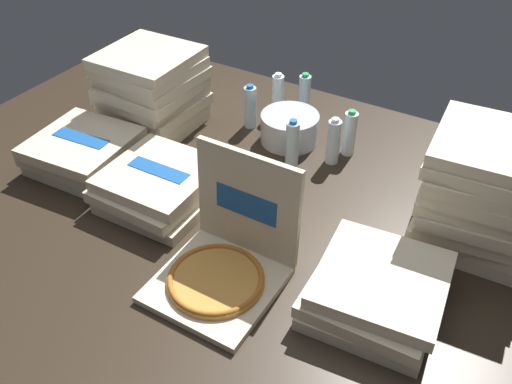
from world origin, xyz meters
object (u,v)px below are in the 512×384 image
at_px(pizza_stack_left_near, 84,151).
at_px(water_bottle_0, 250,107).
at_px(pizza_stack_left_mid, 159,186).
at_px(water_bottle_1, 292,143).
at_px(water_bottle_4, 304,95).
at_px(pizza_stack_right_far, 376,292).
at_px(pizza_stack_center_far, 484,192).
at_px(water_bottle_3, 333,142).
at_px(water_bottle_5, 350,133).
at_px(water_bottle_2, 278,95).
at_px(pizza_stack_right_mid, 152,91).
at_px(ice_bucket, 290,128).
at_px(open_pizza_box, 226,258).

relative_size(pizza_stack_left_near, water_bottle_0, 2.01).
height_order(pizza_stack_left_mid, water_bottle_0, water_bottle_0).
xyz_separation_m(water_bottle_1, water_bottle_4, (-0.15, 0.42, 0.00)).
distance_m(pizza_stack_right_far, pizza_stack_center_far, 0.56).
relative_size(pizza_stack_left_near, pizza_stack_left_mid, 1.04).
bearing_deg(water_bottle_4, water_bottle_1, -69.91).
bearing_deg(pizza_stack_left_mid, water_bottle_3, 51.64).
distance_m(water_bottle_0, water_bottle_5, 0.51).
xyz_separation_m(pizza_stack_center_far, water_bottle_0, (-1.14, 0.27, -0.11)).
xyz_separation_m(water_bottle_2, water_bottle_3, (0.42, -0.25, 0.00)).
relative_size(pizza_stack_center_far, water_bottle_2, 2.09).
relative_size(pizza_stack_right_mid, water_bottle_5, 1.98).
bearing_deg(water_bottle_3, pizza_stack_right_mid, -169.27).
height_order(pizza_stack_left_near, water_bottle_4, water_bottle_4).
bearing_deg(water_bottle_1, ice_bucket, 121.27).
bearing_deg(pizza_stack_right_far, water_bottle_2, 133.36).
relative_size(pizza_stack_right_far, water_bottle_2, 2.05).
distance_m(pizza_stack_right_far, water_bottle_2, 1.30).
height_order(pizza_stack_center_far, ice_bucket, pizza_stack_center_far).
distance_m(pizza_stack_right_mid, ice_bucket, 0.68).
relative_size(open_pizza_box, water_bottle_5, 1.94).
height_order(pizza_stack_left_mid, water_bottle_5, water_bottle_5).
xyz_separation_m(ice_bucket, water_bottle_4, (-0.06, 0.26, 0.04)).
height_order(pizza_stack_center_far, water_bottle_0, pizza_stack_center_far).
height_order(pizza_stack_left_near, water_bottle_2, water_bottle_2).
xyz_separation_m(pizza_stack_right_mid, water_bottle_0, (0.40, 0.24, -0.09)).
height_order(water_bottle_0, water_bottle_2, same).
distance_m(open_pizza_box, water_bottle_0, 1.01).
height_order(open_pizza_box, pizza_stack_left_near, open_pizza_box).
bearing_deg(ice_bucket, pizza_stack_right_far, -46.23).
bearing_deg(water_bottle_1, water_bottle_5, 48.09).
bearing_deg(water_bottle_2, water_bottle_5, -18.11).
xyz_separation_m(water_bottle_2, water_bottle_4, (0.11, 0.07, 0.00)).
distance_m(open_pizza_box, water_bottle_3, 0.83).
xyz_separation_m(pizza_stack_center_far, water_bottle_2, (-1.08, 0.44, -0.11)).
distance_m(pizza_stack_center_far, water_bottle_3, 0.70).
xyz_separation_m(pizza_stack_right_mid, pizza_stack_left_mid, (0.39, -0.45, -0.12)).
bearing_deg(water_bottle_2, water_bottle_0, -108.13).
height_order(water_bottle_3, water_bottle_4, same).
height_order(pizza_stack_center_far, water_bottle_5, pizza_stack_center_far).
height_order(ice_bucket, water_bottle_4, water_bottle_4).
height_order(pizza_stack_right_far, water_bottle_5, water_bottle_5).
relative_size(pizza_stack_right_far, water_bottle_4, 2.05).
distance_m(water_bottle_3, water_bottle_5, 0.11).
xyz_separation_m(water_bottle_0, water_bottle_4, (0.17, 0.24, 0.00)).
distance_m(ice_bucket, water_bottle_4, 0.27).
bearing_deg(water_bottle_5, ice_bucket, -171.22).
bearing_deg(pizza_stack_center_far, pizza_stack_right_far, -110.68).
distance_m(pizza_stack_right_far, water_bottle_3, 0.84).
height_order(pizza_stack_left_mid, ice_bucket, pizza_stack_left_mid).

